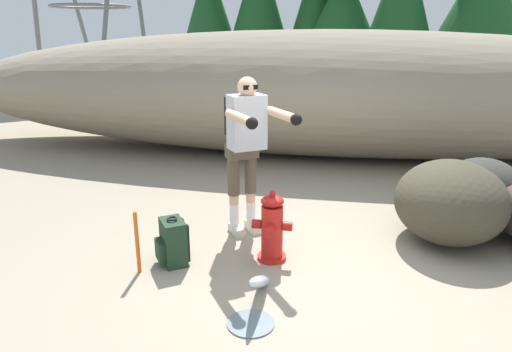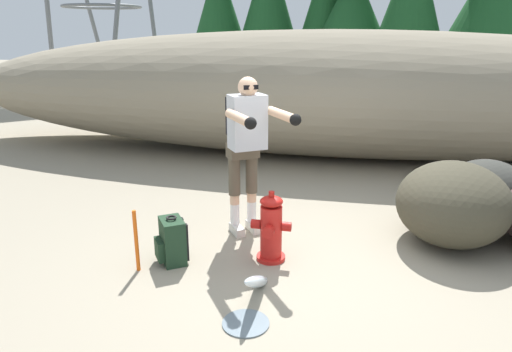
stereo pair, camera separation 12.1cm
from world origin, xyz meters
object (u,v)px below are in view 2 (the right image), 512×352
Objects in this scene: spare_backpack at (172,241)px; boulder_mid at (485,191)px; boulder_small at (453,203)px; survey_stake at (136,241)px; fire_hydrant at (271,229)px; utility_worker at (247,137)px.

boulder_mid reaches higher than spare_backpack.
spare_backpack is 2.90m from boulder_small.
boulder_small is (-0.48, -0.66, 0.06)m from boulder_mid.
boulder_mid is at bearing 29.46° from survey_stake.
fire_hydrant is at bearing 160.45° from spare_backpack.
spare_backpack is at bearing -151.64° from boulder_mid.
utility_worker reaches higher than fire_hydrant.
utility_worker reaches higher than survey_stake.
boulder_small is (1.78, 0.80, 0.11)m from fire_hydrant.
spare_backpack is at bearing -69.96° from utility_worker.
fire_hydrant is 1.27m from survey_stake.
fire_hydrant is 1.50× the size of spare_backpack.
spare_backpack is (-0.56, -0.78, -0.87)m from utility_worker.
boulder_mid is at bearing 173.74° from spare_backpack.
spare_backpack is 0.36× the size of boulder_small.
utility_worker is 3.64× the size of spare_backpack.
utility_worker is 1.30× the size of boulder_small.
utility_worker is at bearing -172.78° from boulder_small.
fire_hydrant is at bearing 21.86° from survey_stake.
fire_hydrant is 1.96m from boulder_small.
utility_worker is at bearing 124.14° from fire_hydrant.
survey_stake is at bearing -150.54° from boulder_mid.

